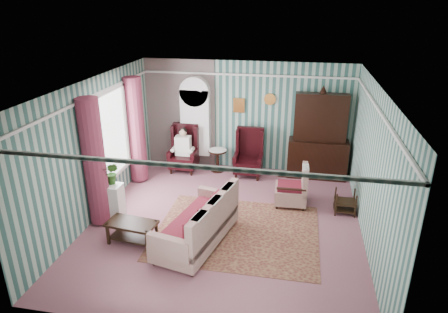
% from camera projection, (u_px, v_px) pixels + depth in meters
% --- Properties ---
extents(floor, '(6.00, 6.00, 0.00)m').
position_uv_depth(floor, '(225.00, 223.00, 8.33)').
color(floor, '#8A505A').
rests_on(floor, ground).
extents(room_shell, '(5.53, 6.02, 2.91)m').
position_uv_depth(room_shell, '(196.00, 127.00, 7.85)').
color(room_shell, '#335D56').
rests_on(room_shell, ground).
extents(bookcase, '(0.80, 0.28, 2.24)m').
position_uv_depth(bookcase, '(196.00, 127.00, 10.74)').
color(bookcase, white).
rests_on(bookcase, floor).
extents(dresser_hutch, '(1.50, 0.56, 2.36)m').
position_uv_depth(dresser_hutch, '(319.00, 134.00, 10.04)').
color(dresser_hutch, black).
rests_on(dresser_hutch, floor).
extents(wingback_left, '(0.76, 0.80, 1.25)m').
position_uv_depth(wingback_left, '(183.00, 149.00, 10.61)').
color(wingback_left, black).
rests_on(wingback_left, floor).
extents(wingback_right, '(0.76, 0.80, 1.25)m').
position_uv_depth(wingback_right, '(249.00, 153.00, 10.31)').
color(wingback_right, black).
rests_on(wingback_right, floor).
extents(seated_woman, '(0.44, 0.40, 1.18)m').
position_uv_depth(seated_woman, '(183.00, 150.00, 10.63)').
color(seated_woman, beige).
rests_on(seated_woman, floor).
extents(round_side_table, '(0.50, 0.50, 0.60)m').
position_uv_depth(round_side_table, '(218.00, 160.00, 10.71)').
color(round_side_table, black).
rests_on(round_side_table, floor).
extents(nest_table, '(0.45, 0.38, 0.54)m').
position_uv_depth(nest_table, '(345.00, 202.00, 8.62)').
color(nest_table, black).
rests_on(nest_table, floor).
extents(plant_stand, '(0.55, 0.35, 0.80)m').
position_uv_depth(plant_stand, '(110.00, 202.00, 8.33)').
color(plant_stand, silver).
rests_on(plant_stand, floor).
extents(rug, '(3.20, 2.60, 0.01)m').
position_uv_depth(rug, '(237.00, 232.00, 8.01)').
color(rug, '#45171C').
rests_on(rug, floor).
extents(sofa, '(1.32, 2.19, 1.14)m').
position_uv_depth(sofa, '(196.00, 217.00, 7.45)').
color(sofa, '#B7A78E').
rests_on(sofa, floor).
extents(floral_armchair, '(0.73, 0.79, 0.95)m').
position_uv_depth(floral_armchair, '(291.00, 185.00, 8.92)').
color(floral_armchair, beige).
rests_on(floral_armchair, floor).
extents(coffee_table, '(0.99, 0.59, 0.44)m').
position_uv_depth(coffee_table, '(132.00, 232.00, 7.59)').
color(coffee_table, black).
rests_on(coffee_table, floor).
extents(potted_plant_a, '(0.50, 0.45, 0.46)m').
position_uv_depth(potted_plant_a, '(100.00, 177.00, 8.01)').
color(potted_plant_a, '#1C4F18').
rests_on(potted_plant_a, plant_stand).
extents(potted_plant_b, '(0.28, 0.23, 0.48)m').
position_uv_depth(potted_plant_b, '(112.00, 173.00, 8.15)').
color(potted_plant_b, '#1E571B').
rests_on(potted_plant_b, plant_stand).
extents(potted_plant_c, '(0.24, 0.24, 0.37)m').
position_uv_depth(potted_plant_c, '(104.00, 174.00, 8.22)').
color(potted_plant_c, '#184D1B').
rests_on(potted_plant_c, plant_stand).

